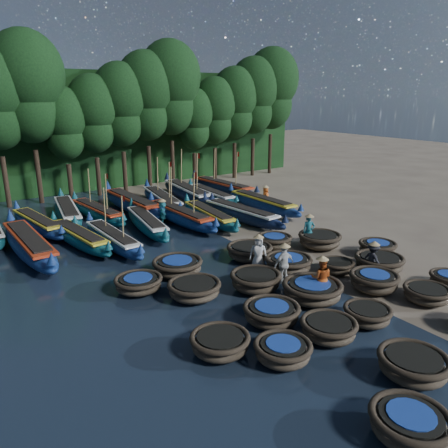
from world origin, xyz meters
TOP-DOWN VIEW (x-y plane):
  - ground at (0.00, 0.00)m, footprint 120.00×120.00m
  - foliage_wall at (0.00, 23.50)m, footprint 40.00×3.00m
  - coracle_1 at (-5.12, -10.38)m, footprint 2.27×2.27m
  - coracle_2 at (-2.85, -9.00)m, footprint 2.36×2.36m
  - coracle_5 at (-5.49, -6.20)m, footprint 2.22×2.22m
  - coracle_6 at (-3.31, -6.11)m, footprint 2.26×2.26m
  - coracle_7 at (-1.36, -6.21)m, footprint 2.06×2.06m
  - coracle_8 at (2.08, -6.45)m, footprint 2.26×2.26m
  - coracle_10 at (-6.88, -4.71)m, footprint 2.16×2.16m
  - coracle_11 at (-4.21, -4.15)m, footprint 2.47×2.47m
  - coracle_12 at (-1.69, -3.75)m, footprint 2.64×2.64m
  - coracle_13 at (1.20, -4.56)m, footprint 2.12×2.12m
  - coracle_14 at (3.16, -3.36)m, footprint 2.75×2.75m
  - coracle_15 at (-5.50, -0.79)m, footprint 2.74×2.74m
  - coracle_16 at (-2.95, -1.64)m, footprint 2.62×2.62m
  - coracle_17 at (-0.43, -0.97)m, footprint 2.61×2.61m
  - coracle_18 at (1.39, -2.35)m, footprint 1.61×1.61m
  - coracle_19 at (4.90, -1.97)m, footprint 2.36×2.36m
  - coracle_20 at (-7.14, 1.10)m, footprint 2.55×2.55m
  - coracle_21 at (-4.90, 1.73)m, footprint 2.35×2.35m
  - coracle_22 at (-0.93, 1.38)m, footprint 2.35×2.35m
  - coracle_23 at (1.25, 1.99)m, footprint 2.11×2.11m
  - coracle_24 at (3.29, 0.58)m, footprint 2.77×2.77m
  - long_boat_1 at (-10.02, 8.33)m, footprint 1.84×9.07m
  - long_boat_2 at (-7.44, 8.42)m, footprint 2.18×7.52m
  - long_boat_3 at (-5.99, 7.10)m, footprint 1.50×7.46m
  - long_boat_4 at (-3.17, 8.75)m, footprint 2.46×7.60m
  - long_boat_5 at (-0.73, 8.95)m, footprint 1.75×8.42m
  - long_boat_6 at (0.91, 8.02)m, footprint 2.06×7.49m
  - long_boat_7 at (2.81, 7.12)m, footprint 2.17×8.19m
  - long_boat_8 at (5.78, 8.52)m, footprint 1.48×8.16m
  - long_boat_10 at (-8.72, 12.48)m, footprint 2.38×7.59m
  - long_boat_11 at (-6.50, 13.91)m, footprint 2.76×8.31m
  - long_boat_12 at (-4.82, 12.98)m, footprint 2.14×7.74m
  - long_boat_13 at (-2.07, 13.58)m, footprint 1.92×9.09m
  - long_boat_14 at (0.24, 13.44)m, footprint 2.79×8.34m
  - long_boat_15 at (2.92, 14.35)m, footprint 2.59×9.13m
  - long_boat_16 at (4.28, 12.93)m, footprint 1.63×7.43m
  - long_boat_17 at (6.46, 14.53)m, footprint 2.22×8.63m
  - fisherman_0 at (-1.41, 0.10)m, footprint 0.99×0.95m
  - fisherman_1 at (2.95, 1.10)m, footprint 0.78×0.71m
  - fisherman_2 at (-1.16, -3.69)m, footprint 1.07×1.08m
  - fisherman_3 at (2.46, -3.49)m, footprint 0.68×1.09m
  - fisherman_4 at (-1.43, -1.73)m, footprint 1.06×0.52m
  - fisherman_5 at (-1.84, 9.24)m, footprint 1.17×1.61m
  - fisherman_6 at (6.71, 9.29)m, footprint 0.76×0.88m
  - tree_4 at (-6.80, 20.00)m, footprint 5.34×5.34m
  - tree_5 at (-4.50, 20.00)m, footprint 3.68×3.68m
  - tree_6 at (-2.20, 20.00)m, footprint 4.09×4.09m
  - tree_7 at (0.10, 20.00)m, footprint 4.51×4.51m
  - tree_8 at (2.40, 20.00)m, footprint 4.92×4.92m
  - tree_9 at (4.70, 20.00)m, footprint 5.34×5.34m
  - tree_10 at (7.00, 20.00)m, footprint 3.68×3.68m
  - tree_11 at (9.30, 20.00)m, footprint 4.09×4.09m
  - tree_12 at (11.60, 20.00)m, footprint 4.51×4.51m
  - tree_13 at (13.90, 20.00)m, footprint 4.92×4.92m
  - tree_14 at (16.20, 20.00)m, footprint 5.34×5.34m

SIDE VIEW (x-z plane):
  - ground at x=0.00m, z-range 0.00..0.00m
  - coracle_18 at x=1.39m, z-range 0.05..0.68m
  - coracle_8 at x=2.08m, z-range 0.05..0.71m
  - coracle_20 at x=-7.14m, z-range 0.05..0.73m
  - coracle_5 at x=-5.49m, z-range 0.05..0.73m
  - coracle_7 at x=-1.36m, z-range 0.05..0.73m
  - coracle_10 at x=-6.88m, z-range 0.05..0.74m
  - coracle_6 at x=-3.31m, z-range 0.05..0.77m
  - coracle_23 at x=1.25m, z-range 0.06..0.77m
  - coracle_11 at x=-4.21m, z-range 0.06..0.78m
  - coracle_15 at x=-5.50m, z-range 0.05..0.79m
  - coracle_1 at x=-5.12m, z-range 0.06..0.81m
  - coracle_2 at x=-2.85m, z-range 0.05..0.81m
  - coracle_22 at x=-0.93m, z-range 0.05..0.83m
  - coracle_19 at x=4.90m, z-range 0.06..0.82m
  - coracle_21 at x=-4.90m, z-range 0.06..0.83m
  - coracle_17 at x=-0.43m, z-range 0.06..0.85m
  - coracle_14 at x=3.16m, z-range 0.06..0.87m
  - coracle_13 at x=1.20m, z-range 0.06..0.87m
  - coracle_16 at x=-2.95m, z-range 0.06..0.88m
  - coracle_24 at x=3.29m, z-range 0.06..0.89m
  - coracle_12 at x=-1.69m, z-range 0.06..0.90m
  - long_boat_16 at x=4.28m, z-range -0.16..1.15m
  - long_boat_3 at x=-5.99m, z-range -1.08..2.09m
  - long_boat_6 at x=0.91m, z-range -0.16..1.17m
  - long_boat_2 at x=-7.44m, z-range -0.16..1.17m
  - long_boat_10 at x=-8.72m, z-range -0.16..1.19m
  - long_boat_4 at x=-3.17m, z-range -0.16..1.19m
  - long_boat_12 at x=-4.82m, z-range -1.13..2.18m
  - long_boat_8 at x=5.78m, z-range -0.17..1.26m
  - long_boat_7 at x=2.81m, z-range -0.17..1.27m
  - long_boat_11 at x=-6.50m, z-range -0.18..1.30m
  - long_boat_5 at x=-0.73m, z-range -1.22..2.36m
  - long_boat_14 at x=0.24m, z-range -1.23..2.36m
  - long_boat_17 at x=6.46m, z-range -1.26..2.42m
  - long_boat_1 at x=-10.02m, z-range -0.19..1.41m
  - long_boat_13 at x=-2.07m, z-range -0.19..1.41m
  - long_boat_15 at x=2.92m, z-range -1.33..2.57m
  - fisherman_6 at x=6.71m, z-range -0.03..1.70m
  - fisherman_3 at x=2.46m, z-range -0.06..1.76m
  - fisherman_5 at x=-1.84m, z-range -0.07..1.81m
  - fisherman_0 at x=-1.41m, z-range -0.04..1.87m
  - fisherman_2 at x=-1.16m, z-range -0.05..1.91m
  - fisherman_4 at x=-1.43m, z-range -0.04..1.95m
  - fisherman_1 at x=2.95m, z-range -0.01..1.98m
  - foliage_wall at x=0.00m, z-range 0.00..10.00m
  - tree_5 at x=-4.50m, z-range 1.63..10.31m
  - tree_10 at x=7.00m, z-range 1.63..10.31m
  - tree_6 at x=-2.20m, z-range 1.82..11.47m
  - tree_11 at x=9.30m, z-range 1.82..11.47m
  - tree_7 at x=0.10m, z-range 2.01..12.64m
  - tree_12 at x=11.60m, z-range 2.01..12.64m
  - tree_8 at x=2.40m, z-range 2.19..13.80m
  - tree_13 at x=13.90m, z-range 2.19..13.80m
  - tree_4 at x=-6.80m, z-range 2.38..14.96m
  - tree_9 at x=4.70m, z-range 2.38..14.96m
  - tree_14 at x=16.20m, z-range 2.38..14.96m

